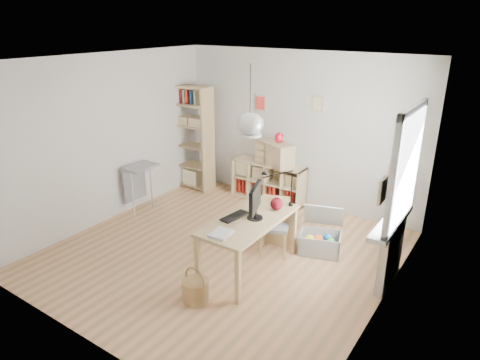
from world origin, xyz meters
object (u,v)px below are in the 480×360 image
Objects in this scene: chair at (275,222)px; drawer_chest at (275,153)px; desk at (249,225)px; tall_bookshelf at (192,133)px; cube_shelf at (268,183)px; storage_chest at (321,238)px; monitor at (255,200)px.

drawer_chest is at bearing 97.82° from chair.
desk is 1.85× the size of chair.
drawer_chest is (1.72, 0.24, -0.16)m from tall_bookshelf.
chair reaches higher than cube_shelf.
desk is 2.10× the size of drawer_chest.
desk is 1.25m from storage_chest.
cube_shelf is 0.70× the size of tall_bookshelf.
monitor is 2.33m from drawer_chest.
tall_bookshelf is at bearing -148.88° from drawer_chest.
chair is (2.62, -1.32, -0.63)m from tall_bookshelf.
cube_shelf is at bearing 96.42° from monitor.
tall_bookshelf is 3.00m from chair.
chair is 0.72m from storage_chest.
tall_bookshelf reaches higher than desk.
desk is 2.48m from cube_shelf.
storage_chest is at bearing -15.88° from drawer_chest.
monitor reaches higher than desk.
storage_chest is at bearing -37.23° from cube_shelf.
storage_chest is at bearing -16.57° from tall_bookshelf.
desk is 1.07× the size of cube_shelf.
tall_bookshelf is at bearing 145.48° from storage_chest.
chair is at bearing -36.77° from drawer_chest.
drawer_chest is (-0.87, 2.19, 0.27)m from desk.
desk is at bearing -45.19° from drawer_chest.
monitor is (2.64, -1.90, -0.09)m from tall_bookshelf.
storage_chest is (3.18, -0.95, -0.89)m from tall_bookshelf.
chair is 0.79m from monitor.
chair is at bearing 71.78° from monitor.
tall_bookshelf reaches higher than cube_shelf.
monitor reaches higher than storage_chest.
chair is at bearing 86.67° from desk.
tall_bookshelf is 3.43m from storage_chest.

